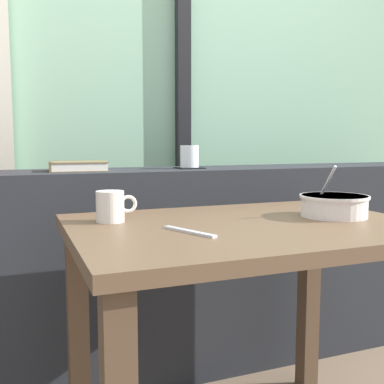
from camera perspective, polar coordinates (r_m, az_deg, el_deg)
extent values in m
cube|color=#84B293|center=(2.45, -5.39, 17.46)|extent=(4.80, 0.08, 2.80)
cube|color=black|center=(2.41, -1.12, 15.23)|extent=(0.07, 0.05, 2.60)
cube|color=#23262B|center=(1.89, 0.17, -9.51)|extent=(2.80, 0.33, 0.82)
cube|color=brown|center=(1.49, -14.03, -17.11)|extent=(0.06, 0.06, 0.67)
cube|color=brown|center=(1.79, 14.35, -13.11)|extent=(0.06, 0.06, 0.67)
cube|color=brown|center=(1.24, 6.88, -4.64)|extent=(0.94, 0.68, 0.03)
cube|color=black|center=(1.80, -0.32, 3.03)|extent=(0.10, 0.10, 0.00)
cylinder|color=white|center=(1.80, -0.32, 4.49)|extent=(0.07, 0.07, 0.09)
cylinder|color=#CC4C38|center=(1.80, -0.32, 4.29)|extent=(0.07, 0.07, 0.07)
cube|color=brown|center=(1.71, -13.98, 2.63)|extent=(0.21, 0.17, 0.00)
cube|color=silver|center=(1.71, -13.99, 3.15)|extent=(0.20, 0.16, 0.03)
cube|color=brown|center=(1.71, -14.01, 3.66)|extent=(0.21, 0.17, 0.00)
cube|color=brown|center=(1.70, -17.36, 3.04)|extent=(0.02, 0.16, 0.03)
cylinder|color=silver|center=(1.39, 17.33, -1.67)|extent=(0.19, 0.19, 0.06)
cylinder|color=silver|center=(1.39, 17.37, -0.55)|extent=(0.20, 0.20, 0.01)
cylinder|color=tan|center=(1.39, 17.32, -2.00)|extent=(0.17, 0.17, 0.04)
cylinder|color=silver|center=(1.40, 16.20, 0.41)|extent=(0.01, 0.11, 0.14)
ellipsoid|color=silver|center=(1.42, 15.66, -1.32)|extent=(0.03, 0.05, 0.01)
cube|color=silver|center=(1.10, -0.34, -4.96)|extent=(0.08, 0.16, 0.01)
cylinder|color=silver|center=(1.26, -10.20, -1.80)|extent=(0.08, 0.08, 0.08)
torus|color=silver|center=(1.27, -7.99, -1.50)|extent=(0.05, 0.01, 0.05)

